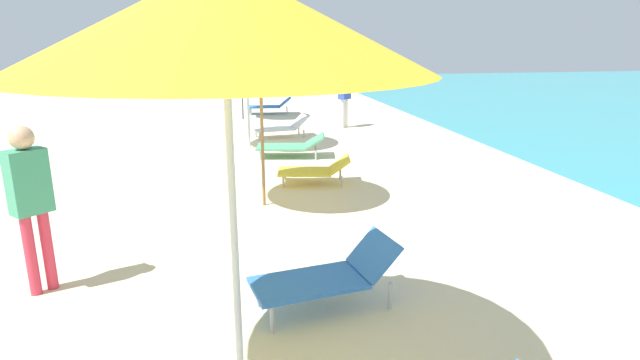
{
  "coord_description": "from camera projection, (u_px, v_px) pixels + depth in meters",
  "views": [
    {
      "loc": [
        -0.04,
        5.25,
        2.55
      ],
      "look_at": [
        1.08,
        11.14,
        0.87
      ],
      "focal_mm": 29.0,
      "sensor_mm": 36.0,
      "label": 1
    }
  ],
  "objects": [
    {
      "name": "lounger_fifth_shoreside",
      "position": [
        282.0,
        127.0,
        13.44
      ],
      "size": [
        1.47,
        0.75,
        0.56
      ],
      "rotation": [
        0.0,
        0.0,
        3.28
      ],
      "color": "white",
      "rests_on": "ground"
    },
    {
      "name": "lounger_farthest_shoreside",
      "position": [
        270.0,
        105.0,
        17.47
      ],
      "size": [
        1.54,
        0.77,
        0.58
      ],
      "rotation": [
        0.0,
        0.0,
        3.02
      ],
      "color": "blue",
      "rests_on": "ground"
    },
    {
      "name": "person_walking_mid",
      "position": [
        345.0,
        92.0,
        14.66
      ],
      "size": [
        0.41,
        0.4,
        1.66
      ],
      "rotation": [
        0.0,
        0.0,
        5.45
      ],
      "color": "silver",
      "rests_on": "ground"
    },
    {
      "name": "lounger_fifth_inland",
      "position": [
        291.0,
        145.0,
        11.24
      ],
      "size": [
        1.56,
        0.94,
        0.5
      ],
      "rotation": [
        0.0,
        0.0,
        2.96
      ],
      "color": "#4CA572",
      "rests_on": "ground"
    },
    {
      "name": "umbrella_third",
      "position": [
        223.0,
        20.0,
        3.04
      ],
      "size": [
        2.56,
        2.56,
        3.02
      ],
      "color": "silver",
      "rests_on": "ground"
    },
    {
      "name": "lounger_third_shoreside",
      "position": [
        328.0,
        275.0,
        4.95
      ],
      "size": [
        1.47,
        0.83,
        0.66
      ],
      "rotation": [
        0.0,
        0.0,
        3.32
      ],
      "color": "blue",
      "rests_on": "ground"
    },
    {
      "name": "umbrella_fourth",
      "position": [
        260.0,
        67.0,
        7.51
      ],
      "size": [
        2.06,
        2.06,
        2.36
      ],
      "color": "olive",
      "rests_on": "ground"
    },
    {
      "name": "umbrella_fifth",
      "position": [
        246.0,
        52.0,
        11.64
      ],
      "size": [
        2.2,
        2.2,
        2.49
      ],
      "color": "silver",
      "rests_on": "ground"
    },
    {
      "name": "lounger_fourth_shoreside",
      "position": [
        315.0,
        170.0,
        9.19
      ],
      "size": [
        1.36,
        0.82,
        0.49
      ],
      "rotation": [
        0.0,
        0.0,
        2.96
      ],
      "color": "yellow",
      "rests_on": "ground"
    },
    {
      "name": "umbrella_farthest",
      "position": [
        240.0,
        36.0,
        15.75
      ],
      "size": [
        1.82,
        1.82,
        2.84
      ],
      "color": "#4C4C51",
      "rests_on": "ground"
    },
    {
      "name": "person_walking_near",
      "position": [
        30.0,
        193.0,
        5.07
      ],
      "size": [
        0.42,
        0.4,
        1.73
      ],
      "rotation": [
        0.0,
        0.0,
        5.44
      ],
      "color": "#D8334C",
      "rests_on": "ground"
    }
  ]
}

